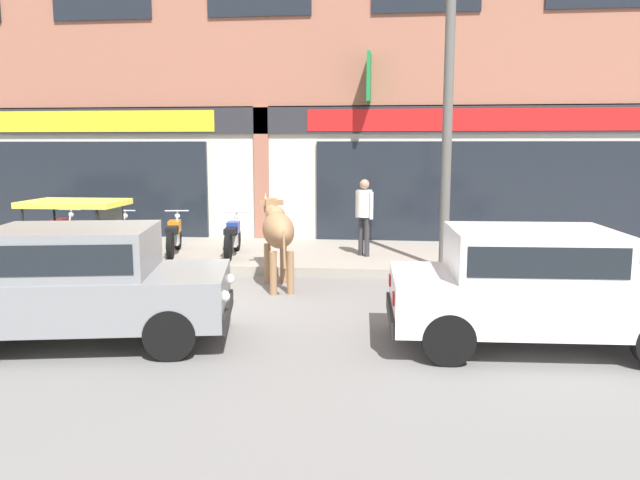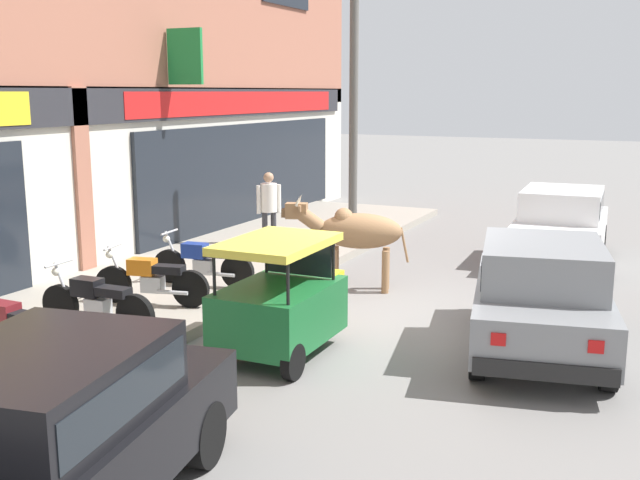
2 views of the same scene
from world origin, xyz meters
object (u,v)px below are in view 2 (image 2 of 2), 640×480
(car_2, at_px, (541,291))
(pedestrian, at_px, (269,203))
(motorcycle_0, at_px, (12,330))
(motorcycle_3, at_px, (202,262))
(car_1, at_px, (561,221))
(motorcycle_2, at_px, (151,280))
(auto_rickshaw, at_px, (282,304))
(car_0, at_px, (50,428))
(cow, at_px, (354,232))
(utility_pole, at_px, (354,103))
(motorcycle_1, at_px, (96,302))

(car_2, xyz_separation_m, pedestrian, (3.25, 5.75, 0.33))
(motorcycle_0, xyz_separation_m, motorcycle_3, (3.93, -0.05, 0.00))
(car_1, distance_m, motorcycle_2, 8.10)
(car_1, relative_size, auto_rickshaw, 1.84)
(auto_rickshaw, distance_m, motorcycle_3, 3.21)
(car_0, bearing_deg, motorcycle_0, 51.86)
(auto_rickshaw, height_order, pedestrian, pedestrian)
(cow, xyz_separation_m, utility_pole, (2.94, 1.26, 2.07))
(car_2, relative_size, pedestrian, 2.38)
(motorcycle_3, xyz_separation_m, utility_pole, (4.29, -0.89, 2.53))
(motorcycle_0, bearing_deg, car_2, -58.29)
(car_1, distance_m, utility_pole, 4.76)
(auto_rickshaw, relative_size, motorcycle_0, 1.10)
(motorcycle_3, relative_size, utility_pole, 0.31)
(motorcycle_0, relative_size, motorcycle_2, 1.01)
(motorcycle_0, height_order, utility_pole, utility_pole)
(car_2, relative_size, utility_pole, 0.65)
(motorcycle_1, height_order, utility_pole, utility_pole)
(cow, xyz_separation_m, motorcycle_2, (-2.64, 2.20, -0.46))
(cow, distance_m, motorcycle_2, 3.46)
(car_0, bearing_deg, car_1, -11.27)
(auto_rickshaw, bearing_deg, motorcycle_2, 75.25)
(car_0, xyz_separation_m, car_1, (11.18, -2.23, 0.00))
(cow, height_order, motorcycle_3, cow)
(utility_pole, bearing_deg, motorcycle_3, 168.34)
(motorcycle_1, distance_m, pedestrian, 5.37)
(cow, bearing_deg, pedestrian, 59.98)
(car_2, bearing_deg, motorcycle_0, 121.71)
(motorcycle_2, bearing_deg, motorcycle_0, -179.88)
(car_2, distance_m, motorcycle_2, 5.60)
(motorcycle_0, height_order, motorcycle_1, same)
(motorcycle_1, height_order, pedestrian, pedestrian)
(cow, bearing_deg, motorcycle_1, 151.94)
(motorcycle_0, bearing_deg, car_1, -29.40)
(pedestrian, bearing_deg, utility_pole, -36.50)
(motorcycle_3, height_order, utility_pole, utility_pole)
(auto_rickshaw, xyz_separation_m, motorcycle_0, (-1.96, 2.58, -0.11))
(car_1, xyz_separation_m, utility_pole, (-0.74, 4.12, 2.27))
(car_0, distance_m, motorcycle_0, 3.60)
(cow, bearing_deg, motorcycle_3, 122.25)
(auto_rickshaw, xyz_separation_m, motorcycle_2, (0.68, 2.58, -0.11))
(motorcycle_1, xyz_separation_m, pedestrian, (5.32, 0.30, 0.60))
(auto_rickshaw, relative_size, motorcycle_3, 1.10)
(motorcycle_0, bearing_deg, auto_rickshaw, -52.74)
(motorcycle_1, distance_m, utility_pole, 7.37)
(car_0, xyz_separation_m, car_2, (5.63, -2.71, 0.00))
(motorcycle_2, relative_size, motorcycle_3, 0.99)
(motorcycle_3, height_order, pedestrian, pedestrian)
(car_1, height_order, motorcycle_2, car_1)
(motorcycle_0, relative_size, motorcycle_1, 1.00)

